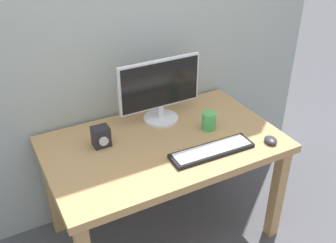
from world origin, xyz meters
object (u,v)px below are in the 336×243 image
Objects in this scene: desk at (164,154)px; keyboard_primary at (212,151)px; coffee_mug at (209,121)px; monitor at (160,89)px; audio_controller at (101,137)px; mouse at (271,140)px.

keyboard_primary is at bearing -50.92° from desk.
monitor is at bearing 130.25° from coffee_mug.
coffee_mug is at bearing -11.70° from audio_controller.
desk is at bearing 164.06° from mouse.
keyboard_primary is at bearing -34.45° from audio_controller.
coffee_mug reaches higher than keyboard_primary.
audio_controller is at bearing 159.16° from desk.
mouse is (0.34, -0.07, 0.00)m from keyboard_primary.
desk is 15.21× the size of mouse.
mouse is 0.81× the size of coffee_mug.
keyboard_primary is 0.35m from mouse.
desk is at bearing -20.84° from audio_controller.
audio_controller is at bearing 168.30° from coffee_mug.
monitor is 0.45m from audio_controller.
monitor is at bearing 100.31° from keyboard_primary.
keyboard_primary is at bearing -79.69° from monitor.
monitor reaches higher than mouse.
monitor reaches higher than coffee_mug.
monitor is 4.46× the size of audio_controller.
desk is 2.76× the size of keyboard_primary.
monitor reaches higher than keyboard_primary.
keyboard_primary is 5.51× the size of mouse.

